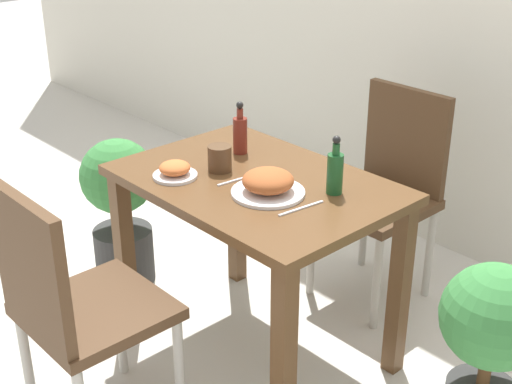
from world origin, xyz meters
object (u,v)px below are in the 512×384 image
chair_far (387,183)px  condiment_bottle (240,133)px  chair_near (72,302)px  food_plate (268,184)px  drink_cup (220,158)px  side_plate (175,171)px  potted_plant_right (489,344)px  potted_plant_left (120,204)px  sauce_bottle (335,171)px

chair_far → condiment_bottle: (-0.27, -0.58, 0.29)m
chair_far → condiment_bottle: size_ratio=4.41×
chair_near → food_plate: 0.73m
drink_cup → condiment_bottle: 0.19m
drink_cup → side_plate: bearing=-110.8°
chair_near → drink_cup: chair_near is taller
chair_far → drink_cup: chair_far is taller
food_plate → condiment_bottle: size_ratio=1.22×
side_plate → condiment_bottle: 0.33m
potted_plant_right → chair_near: bearing=-135.7°
side_plate → potted_plant_left: (-0.57, 0.11, -0.37)m
chair_near → drink_cup: 0.73m
sauce_bottle → condiment_bottle: 0.49m
food_plate → potted_plant_right: 0.86m
chair_near → potted_plant_left: (-0.73, 0.63, -0.13)m
drink_cup → potted_plant_left: 0.74m
potted_plant_right → condiment_bottle: bearing=-177.6°
food_plate → drink_cup: size_ratio=2.66×
drink_cup → potted_plant_left: bearing=-175.4°
food_plate → potted_plant_right: size_ratio=0.37×
sauce_bottle → food_plate: bearing=-130.1°
drink_cup → food_plate: bearing=-2.7°
side_plate → drink_cup: drink_cup is taller
side_plate → drink_cup: 0.17m
food_plate → chair_near: bearing=-104.3°
side_plate → condiment_bottle: size_ratio=0.77×
drink_cup → condiment_bottle: (-0.08, 0.17, 0.03)m
side_plate → potted_plant_left: side_plate is taller
sauce_bottle → condiment_bottle: size_ratio=1.00×
chair_far → potted_plant_right: 0.98m
chair_far → potted_plant_left: bearing=-135.9°
chair_near → sauce_bottle: 0.94m
chair_far → food_plate: size_ratio=3.61×
side_plate → drink_cup: bearing=69.2°
condiment_bottle → potted_plant_right: bearing=2.4°
chair_far → side_plate: bearing=-105.7°
sauce_bottle → potted_plant_left: 1.14m
sauce_bottle → chair_near: bearing=-110.5°
chair_near → condiment_bottle: 0.91m
side_plate → chair_far: bearing=74.3°
potted_plant_right → drink_cup: bearing=-168.0°
food_plate → drink_cup: drink_cup is taller
chair_near → potted_plant_right: size_ratio=1.35×
food_plate → side_plate: food_plate is taller
side_plate → potted_plant_right: bearing=19.1°
condiment_bottle → potted_plant_right: 1.16m
food_plate → potted_plant_left: size_ratio=0.37×
chair_near → condiment_bottle: bearing=-78.3°
drink_cup → potted_plant_left: (-0.63, -0.05, -0.39)m
chair_near → side_plate: chair_near is taller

